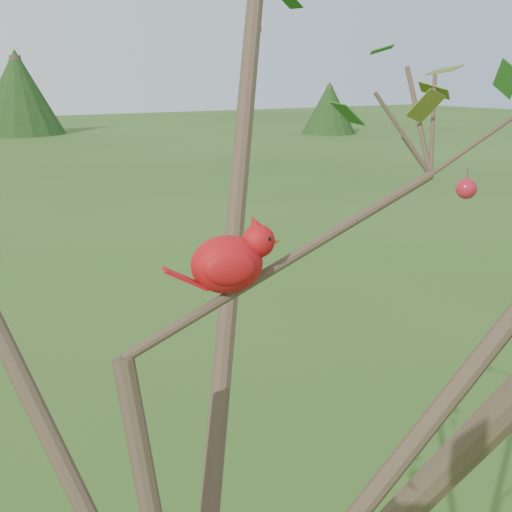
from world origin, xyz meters
The scene contains 2 objects.
crabapple_tree centered at (0.03, -0.02, 2.12)m, with size 2.35×2.05×2.95m.
cardinal centered at (0.14, 0.08, 2.09)m, with size 0.20×0.12×0.14m.
Camera 1 is at (-0.43, -0.89, 2.38)m, focal length 50.00 mm.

